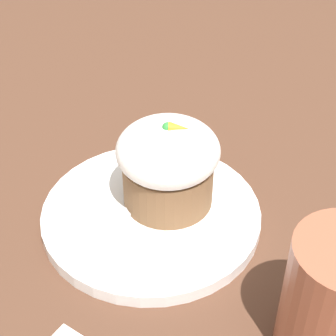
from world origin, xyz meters
TOP-DOWN VIEW (x-y plane):
  - ground_plane at (0.00, 0.00)m, footprint 4.00×4.00m
  - dessert_plate at (0.00, 0.00)m, footprint 0.21×0.21m
  - carrot_cake at (0.02, 0.02)m, footprint 0.10×0.10m
  - spoon at (-0.01, 0.00)m, footprint 0.09×0.12m

SIDE VIEW (x-z plane):
  - ground_plane at x=0.00m, z-range 0.00..0.00m
  - dessert_plate at x=0.00m, z-range 0.00..0.01m
  - spoon at x=-0.01m, z-range 0.01..0.02m
  - carrot_cake at x=0.02m, z-range 0.01..0.11m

